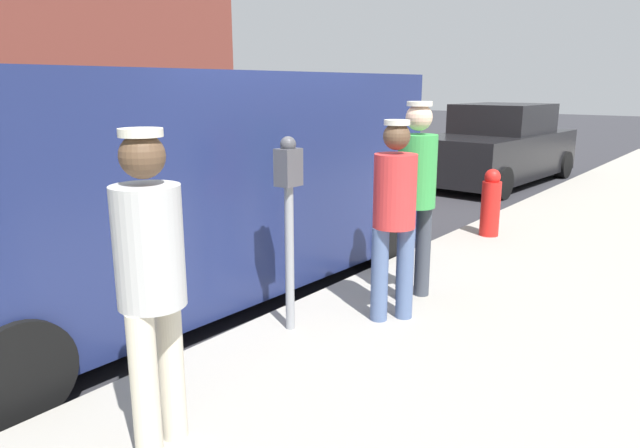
{
  "coord_description": "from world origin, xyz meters",
  "views": [
    {
      "loc": [
        4.16,
        -3.68,
        2.04
      ],
      "look_at": [
        1.65,
        -0.49,
        1.05
      ],
      "focal_mm": 32.22,
      "sensor_mm": 36.0,
      "label": 1
    }
  ],
  "objects_px": {
    "parked_sedan_ahead": "(498,148)",
    "pedestrian_in_green": "(416,188)",
    "pedestrian_in_gray": "(151,275)",
    "fire_hydrant": "(491,203)",
    "pedestrian_in_red": "(394,209)",
    "parked_van": "(185,181)",
    "parking_meter_near": "(289,201)"
  },
  "relations": [
    {
      "from": "parked_sedan_ahead",
      "to": "pedestrian_in_green",
      "type": "bearing_deg",
      "value": -73.89
    },
    {
      "from": "pedestrian_in_gray",
      "to": "fire_hydrant",
      "type": "bearing_deg",
      "value": 94.04
    },
    {
      "from": "pedestrian_in_gray",
      "to": "pedestrian_in_red",
      "type": "bearing_deg",
      "value": 88.81
    },
    {
      "from": "parked_sedan_ahead",
      "to": "fire_hydrant",
      "type": "height_order",
      "value": "parked_sedan_ahead"
    },
    {
      "from": "pedestrian_in_gray",
      "to": "parked_van",
      "type": "xyz_separation_m",
      "value": [
        -1.98,
        1.81,
        0.04
      ]
    },
    {
      "from": "pedestrian_in_green",
      "to": "parked_van",
      "type": "xyz_separation_m",
      "value": [
        -1.92,
        -0.99,
        -0.0
      ]
    },
    {
      "from": "parking_meter_near",
      "to": "parked_sedan_ahead",
      "type": "relative_size",
      "value": 0.34
    },
    {
      "from": "parking_meter_near",
      "to": "fire_hydrant",
      "type": "xyz_separation_m",
      "value": [
        0.1,
        3.78,
        -0.61
      ]
    },
    {
      "from": "parking_meter_near",
      "to": "parked_van",
      "type": "height_order",
      "value": "parked_van"
    },
    {
      "from": "pedestrian_in_gray",
      "to": "fire_hydrant",
      "type": "xyz_separation_m",
      "value": [
        -0.38,
        5.37,
        -0.55
      ]
    },
    {
      "from": "parked_sedan_ahead",
      "to": "fire_hydrant",
      "type": "xyz_separation_m",
      "value": [
        1.84,
        -4.91,
        -0.18
      ]
    },
    {
      "from": "pedestrian_in_gray",
      "to": "pedestrian_in_red",
      "type": "xyz_separation_m",
      "value": [
        0.05,
        2.26,
        -0.04
      ]
    },
    {
      "from": "parking_meter_near",
      "to": "pedestrian_in_gray",
      "type": "xyz_separation_m",
      "value": [
        0.48,
        -1.59,
        -0.06
      ]
    },
    {
      "from": "fire_hydrant",
      "to": "parked_sedan_ahead",
      "type": "bearing_deg",
      "value": 110.55
    },
    {
      "from": "pedestrian_in_gray",
      "to": "parking_meter_near",
      "type": "bearing_deg",
      "value": 106.78
    },
    {
      "from": "fire_hydrant",
      "to": "parking_meter_near",
      "type": "bearing_deg",
      "value": -91.52
    },
    {
      "from": "parking_meter_near",
      "to": "pedestrian_in_green",
      "type": "distance_m",
      "value": 1.29
    },
    {
      "from": "parking_meter_near",
      "to": "parked_sedan_ahead",
      "type": "distance_m",
      "value": 8.87
    },
    {
      "from": "pedestrian_in_red",
      "to": "parked_sedan_ahead",
      "type": "height_order",
      "value": "pedestrian_in_red"
    },
    {
      "from": "parked_sedan_ahead",
      "to": "pedestrian_in_gray",
      "type": "bearing_deg",
      "value": -77.81
    },
    {
      "from": "pedestrian_in_green",
      "to": "fire_hydrant",
      "type": "height_order",
      "value": "pedestrian_in_green"
    },
    {
      "from": "pedestrian_in_red",
      "to": "parked_van",
      "type": "distance_m",
      "value": 2.08
    },
    {
      "from": "pedestrian_in_gray",
      "to": "parked_sedan_ahead",
      "type": "bearing_deg",
      "value": 102.19
    },
    {
      "from": "pedestrian_in_green",
      "to": "pedestrian_in_red",
      "type": "bearing_deg",
      "value": -78.78
    },
    {
      "from": "pedestrian_in_gray",
      "to": "pedestrian_in_green",
      "type": "distance_m",
      "value": 2.8
    },
    {
      "from": "pedestrian_in_red",
      "to": "fire_hydrant",
      "type": "xyz_separation_m",
      "value": [
        -0.43,
        3.11,
        -0.51
      ]
    },
    {
      "from": "pedestrian_in_green",
      "to": "fire_hydrant",
      "type": "relative_size",
      "value": 2.04
    },
    {
      "from": "parking_meter_near",
      "to": "pedestrian_in_green",
      "type": "bearing_deg",
      "value": 71.06
    },
    {
      "from": "parking_meter_near",
      "to": "parked_van",
      "type": "bearing_deg",
      "value": 171.44
    },
    {
      "from": "fire_hydrant",
      "to": "pedestrian_in_gray",
      "type": "bearing_deg",
      "value": -85.96
    },
    {
      "from": "parking_meter_near",
      "to": "pedestrian_in_green",
      "type": "relative_size",
      "value": 0.87
    },
    {
      "from": "pedestrian_in_gray",
      "to": "parked_van",
      "type": "distance_m",
      "value": 2.68
    }
  ]
}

